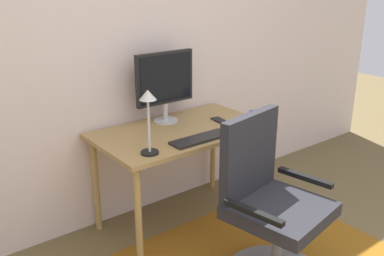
{
  "coord_description": "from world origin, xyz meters",
  "views": [
    {
      "loc": [
        -1.46,
        -0.54,
        1.77
      ],
      "look_at": [
        0.14,
        1.53,
        0.84
      ],
      "focal_mm": 40.78,
      "sensor_mm": 36.0,
      "label": 1
    }
  ],
  "objects_px": {
    "desk": "(182,140)",
    "keyboard": "(201,139)",
    "computer_mouse": "(231,126)",
    "cell_phone": "(219,120)",
    "desk_lamp": "(148,110)",
    "coffee_cup": "(254,117)",
    "office_chair": "(270,219)",
    "monitor": "(165,81)"
  },
  "relations": [
    {
      "from": "desk",
      "to": "coffee_cup",
      "type": "relative_size",
      "value": 13.47
    },
    {
      "from": "desk",
      "to": "cell_phone",
      "type": "height_order",
      "value": "cell_phone"
    },
    {
      "from": "computer_mouse",
      "to": "desk",
      "type": "bearing_deg",
      "value": 144.25
    },
    {
      "from": "monitor",
      "to": "keyboard",
      "type": "xyz_separation_m",
      "value": [
        -0.04,
        -0.46,
        -0.3
      ]
    },
    {
      "from": "monitor",
      "to": "desk_lamp",
      "type": "xyz_separation_m",
      "value": [
        -0.42,
        -0.45,
        -0.03
      ]
    },
    {
      "from": "monitor",
      "to": "coffee_cup",
      "type": "relative_size",
      "value": 5.73
    },
    {
      "from": "computer_mouse",
      "to": "monitor",
      "type": "bearing_deg",
      "value": 123.51
    },
    {
      "from": "cell_phone",
      "to": "desk_lamp",
      "type": "height_order",
      "value": "desk_lamp"
    },
    {
      "from": "office_chair",
      "to": "desk_lamp",
      "type": "bearing_deg",
      "value": 116.32
    },
    {
      "from": "keyboard",
      "to": "desk",
      "type": "bearing_deg",
      "value": 84.13
    },
    {
      "from": "cell_phone",
      "to": "desk",
      "type": "bearing_deg",
      "value": -177.57
    },
    {
      "from": "coffee_cup",
      "to": "cell_phone",
      "type": "relative_size",
      "value": 0.64
    },
    {
      "from": "office_chair",
      "to": "monitor",
      "type": "bearing_deg",
      "value": 80.78
    },
    {
      "from": "desk",
      "to": "computer_mouse",
      "type": "xyz_separation_m",
      "value": [
        0.28,
        -0.2,
        0.1
      ]
    },
    {
      "from": "desk",
      "to": "keyboard",
      "type": "xyz_separation_m",
      "value": [
        -0.03,
        -0.25,
        0.09
      ]
    },
    {
      "from": "desk_lamp",
      "to": "office_chair",
      "type": "distance_m",
      "value": 0.96
    },
    {
      "from": "desk",
      "to": "desk_lamp",
      "type": "relative_size",
      "value": 3.03
    },
    {
      "from": "office_chair",
      "to": "keyboard",
      "type": "bearing_deg",
      "value": 85.03
    },
    {
      "from": "monitor",
      "to": "coffee_cup",
      "type": "bearing_deg",
      "value": -40.95
    },
    {
      "from": "keyboard",
      "to": "cell_phone",
      "type": "bearing_deg",
      "value": 31.79
    },
    {
      "from": "coffee_cup",
      "to": "keyboard",
      "type": "bearing_deg",
      "value": -176.38
    },
    {
      "from": "monitor",
      "to": "desk_lamp",
      "type": "distance_m",
      "value": 0.62
    },
    {
      "from": "coffee_cup",
      "to": "cell_phone",
      "type": "bearing_deg",
      "value": 132.09
    },
    {
      "from": "coffee_cup",
      "to": "office_chair",
      "type": "xyz_separation_m",
      "value": [
        -0.47,
        -0.62,
        -0.38
      ]
    },
    {
      "from": "coffee_cup",
      "to": "office_chair",
      "type": "distance_m",
      "value": 0.86
    },
    {
      "from": "keyboard",
      "to": "coffee_cup",
      "type": "distance_m",
      "value": 0.53
    },
    {
      "from": "desk",
      "to": "computer_mouse",
      "type": "distance_m",
      "value": 0.36
    },
    {
      "from": "monitor",
      "to": "keyboard",
      "type": "bearing_deg",
      "value": -94.42
    },
    {
      "from": "computer_mouse",
      "to": "office_chair",
      "type": "bearing_deg",
      "value": -112.02
    },
    {
      "from": "desk_lamp",
      "to": "monitor",
      "type": "bearing_deg",
      "value": 46.54
    },
    {
      "from": "computer_mouse",
      "to": "desk_lamp",
      "type": "height_order",
      "value": "desk_lamp"
    },
    {
      "from": "monitor",
      "to": "desk",
      "type": "bearing_deg",
      "value": -92.72
    },
    {
      "from": "coffee_cup",
      "to": "office_chair",
      "type": "bearing_deg",
      "value": -126.95
    },
    {
      "from": "monitor",
      "to": "cell_phone",
      "type": "bearing_deg",
      "value": -36.55
    },
    {
      "from": "desk",
      "to": "monitor",
      "type": "relative_size",
      "value": 2.35
    },
    {
      "from": "desk_lamp",
      "to": "coffee_cup",
      "type": "bearing_deg",
      "value": 1.55
    },
    {
      "from": "desk",
      "to": "office_chair",
      "type": "distance_m",
      "value": 0.87
    },
    {
      "from": "keyboard",
      "to": "coffee_cup",
      "type": "bearing_deg",
      "value": 3.62
    },
    {
      "from": "cell_phone",
      "to": "office_chair",
      "type": "xyz_separation_m",
      "value": [
        -0.3,
        -0.81,
        -0.34
      ]
    },
    {
      "from": "keyboard",
      "to": "computer_mouse",
      "type": "distance_m",
      "value": 0.31
    },
    {
      "from": "keyboard",
      "to": "cell_phone",
      "type": "relative_size",
      "value": 3.07
    },
    {
      "from": "desk",
      "to": "cell_phone",
      "type": "relative_size",
      "value": 8.64
    }
  ]
}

